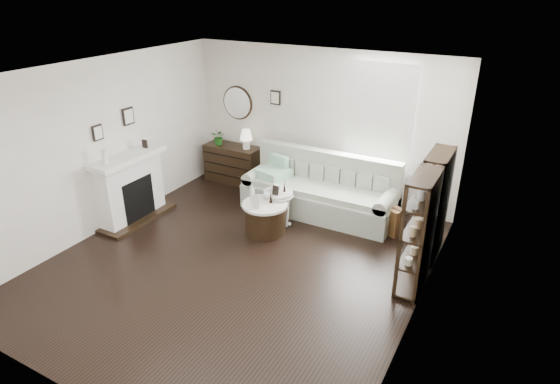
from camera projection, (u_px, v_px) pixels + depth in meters
The scene contains 18 objects.
room at pixel (359, 117), 7.94m from camera, with size 5.50×5.50×5.50m.
fireplace at pixel (131, 190), 7.80m from camera, with size 0.50×1.40×1.84m.
shelf_unit_far at pixel (433, 206), 6.66m from camera, with size 0.30×0.80×1.60m.
shelf_unit_near at pixel (418, 233), 5.94m from camera, with size 0.30×0.80×1.60m.
sofa at pixel (320, 193), 8.14m from camera, with size 2.64×0.91×1.03m.
quilt at pixel (274, 173), 8.30m from camera, with size 0.55×0.45×0.14m, color #268D64.
suitcase at pixel (383, 217), 7.59m from camera, with size 0.67×0.22×0.45m, color brown.
dresser at pixel (233, 164), 9.34m from camera, with size 1.12×0.48×0.75m.
table_lamp at pixel (246, 139), 8.96m from camera, with size 0.24×0.24×0.38m, color beige, non-canonical shape.
potted_plant at pixel (219, 137), 9.21m from camera, with size 0.28×0.24×0.31m, color #1D5A19.
drum_table at pixel (265, 218), 7.49m from camera, with size 0.73×0.73×0.51m.
pedestal_table at pixel (278, 195), 7.61m from camera, with size 0.49×0.49×0.60m.
eiffel_drum at pixel (271, 197), 7.35m from camera, with size 0.12×0.12×0.21m, color black, non-canonical shape.
bottle_drum at pixel (252, 194), 7.34m from camera, with size 0.07×0.07×0.31m, color silver.
card_frame_drum at pixel (256, 201), 7.22m from camera, with size 0.15×0.01×0.21m, color silver.
eiffel_ped at pixel (284, 187), 7.53m from camera, with size 0.10×0.10×0.17m, color black, non-canonical shape.
flask_ped at pixel (274, 183), 7.59m from camera, with size 0.13×0.13×0.24m, color silver, non-canonical shape.
card_frame_ped at pixel (276, 190), 7.44m from camera, with size 0.12×0.01×0.16m, color black.
Camera 1 is at (3.28, -4.74, 3.74)m, focal length 30.00 mm.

